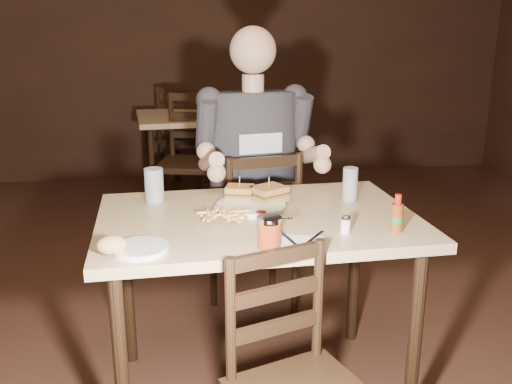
{
  "coord_description": "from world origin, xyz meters",
  "views": [
    {
      "loc": [
        -0.34,
        -2.15,
        1.47
      ],
      "look_at": [
        -0.03,
        -0.06,
        0.85
      ],
      "focal_mm": 40.0,
      "sensor_mm": 36.0,
      "label": 1
    }
  ],
  "objects": [
    {
      "name": "diner",
      "position": [
        0.04,
        0.48,
        0.97
      ],
      "size": [
        0.65,
        0.54,
        1.0
      ],
      "primitive_type": null,
      "rotation": [
        0.0,
        0.0,
        0.16
      ],
      "color": "#353238",
      "rests_on": "chair_far"
    },
    {
      "name": "syrup_dispenser",
      "position": [
        -0.05,
        -0.43,
        0.82
      ],
      "size": [
        0.08,
        0.08,
        0.11
      ],
      "primitive_type": null,
      "rotation": [
        0.0,
        0.0,
        0.04
      ],
      "color": "maroon",
      "rests_on": "main_table"
    },
    {
      "name": "bg_chair_near",
      "position": [
        -0.22,
        1.95,
        0.49
      ],
      "size": [
        0.56,
        0.59,
        0.99
      ],
      "primitive_type": null,
      "rotation": [
        0.0,
        0.0,
        -0.23
      ],
      "color": "black",
      "rests_on": "ground"
    },
    {
      "name": "room_shell",
      "position": [
        0.0,
        0.0,
        1.4
      ],
      "size": [
        7.0,
        7.0,
        7.0
      ],
      "color": "#311A12",
      "rests_on": "ground"
    },
    {
      "name": "chair_far",
      "position": [
        0.03,
        0.53,
        0.45
      ],
      "size": [
        0.48,
        0.52,
        0.9
      ],
      "primitive_type": null,
      "rotation": [
        0.0,
        0.0,
        3.31
      ],
      "color": "black",
      "rests_on": "ground"
    },
    {
      "name": "bg_table",
      "position": [
        -0.22,
        2.5,
        0.68
      ],
      "size": [
        0.86,
        0.86,
        0.77
      ],
      "rotation": [
        0.0,
        0.0,
        0.08
      ],
      "color": "tan",
      "rests_on": "ground"
    },
    {
      "name": "napkin",
      "position": [
        0.06,
        -0.42,
        0.77
      ],
      "size": [
        0.21,
        0.2,
        0.0
      ],
      "primitive_type": "cube",
      "rotation": [
        0.0,
        0.0,
        -0.3
      ],
      "color": "white",
      "rests_on": "main_table"
    },
    {
      "name": "glass_left",
      "position": [
        -0.43,
        0.13,
        0.84
      ],
      "size": [
        0.08,
        0.08,
        0.14
      ],
      "primitive_type": "cylinder",
      "rotation": [
        0.0,
        0.0,
        0.04
      ],
      "color": "silver",
      "rests_on": "main_table"
    },
    {
      "name": "hot_sauce",
      "position": [
        0.42,
        -0.35,
        0.84
      ],
      "size": [
        0.04,
        0.04,
        0.14
      ],
      "primitive_type": null,
      "rotation": [
        0.0,
        0.0,
        0.04
      ],
      "color": "maroon",
      "rests_on": "main_table"
    },
    {
      "name": "ketchup_dollop",
      "position": [
        -0.02,
        -0.13,
        0.79
      ],
      "size": [
        0.04,
        0.04,
        0.01
      ],
      "primitive_type": "ellipsoid",
      "rotation": [
        0.0,
        0.0,
        0.04
      ],
      "color": "maroon",
      "rests_on": "dinner_plate"
    },
    {
      "name": "sandwich_right",
      "position": [
        0.03,
        0.03,
        0.84
      ],
      "size": [
        0.16,
        0.16,
        0.11
      ],
      "primitive_type": null,
      "rotation": [
        0.0,
        0.0,
        0.5
      ],
      "color": "#BB8041",
      "rests_on": "dinner_plate"
    },
    {
      "name": "fries_pile",
      "position": [
        -0.15,
        -0.16,
        0.8
      ],
      "size": [
        0.25,
        0.18,
        0.04
      ],
      "primitive_type": null,
      "rotation": [
        0.0,
        0.0,
        0.04
      ],
      "color": "#E6B65E",
      "rests_on": "dinner_plate"
    },
    {
      "name": "fork",
      "position": [
        0.11,
        -0.39,
        0.78
      ],
      "size": [
        0.11,
        0.14,
        0.01
      ],
      "primitive_type": "cube",
      "rotation": [
        0.0,
        0.0,
        -0.66
      ],
      "color": "silver",
      "rests_on": "napkin"
    },
    {
      "name": "dinner_plate",
      "position": [
        -0.05,
        -0.01,
        0.78
      ],
      "size": [
        0.28,
        0.28,
        0.02
      ],
      "primitive_type": "cylinder",
      "rotation": [
        0.0,
        0.0,
        0.04
      ],
      "color": "white",
      "rests_on": "main_table"
    },
    {
      "name": "bg_chair_far",
      "position": [
        -0.22,
        3.05,
        0.48
      ],
      "size": [
        0.6,
        0.62,
        0.95
      ],
      "primitive_type": null,
      "rotation": [
        0.0,
        0.0,
        2.73
      ],
      "color": "black",
      "rests_on": "ground"
    },
    {
      "name": "knife",
      "position": [
        0.03,
        -0.38,
        0.78
      ],
      "size": [
        0.05,
        0.21,
        0.01
      ],
      "primitive_type": "cube",
      "rotation": [
        0.0,
        0.0,
        0.19
      ],
      "color": "silver",
      "rests_on": "napkin"
    },
    {
      "name": "bread_roll",
      "position": [
        -0.55,
        -0.44,
        0.81
      ],
      "size": [
        0.1,
        0.08,
        0.06
      ],
      "primitive_type": "ellipsoid",
      "rotation": [
        0.0,
        0.0,
        0.04
      ],
      "color": "tan",
      "rests_on": "side_plate"
    },
    {
      "name": "main_table",
      "position": [
        -0.03,
        -0.11,
        0.69
      ],
      "size": [
        1.24,
        0.85,
        0.77
      ],
      "rotation": [
        0.0,
        0.0,
        0.04
      ],
      "color": "tan",
      "rests_on": "ground"
    },
    {
      "name": "glass_right",
      "position": [
        0.37,
        0.03,
        0.84
      ],
      "size": [
        0.06,
        0.06,
        0.14
      ],
      "primitive_type": "cylinder",
      "rotation": [
        0.0,
        0.0,
        0.04
      ],
      "color": "silver",
      "rests_on": "main_table"
    },
    {
      "name": "side_plate",
      "position": [
        -0.46,
        -0.41,
        0.78
      ],
      "size": [
        0.18,
        0.18,
        0.01
      ],
      "primitive_type": "cylinder",
      "rotation": [
        0.0,
        0.0,
        0.04
      ],
      "color": "white",
      "rests_on": "main_table"
    },
    {
      "name": "sandwich_left",
      "position": [
        -0.09,
        0.05,
        0.83
      ],
      "size": [
        0.13,
        0.12,
        0.1
      ],
      "primitive_type": null,
      "rotation": [
        0.0,
        0.0,
        -0.28
      ],
      "color": "#BB8041",
      "rests_on": "dinner_plate"
    },
    {
      "name": "salt_shaker",
      "position": [
        0.24,
        -0.34,
        0.8
      ],
      "size": [
        0.04,
        0.04,
        0.06
      ],
      "primitive_type": null,
      "rotation": [
        0.0,
        0.0,
        0.04
      ],
      "color": "white",
      "rests_on": "main_table"
    }
  ]
}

